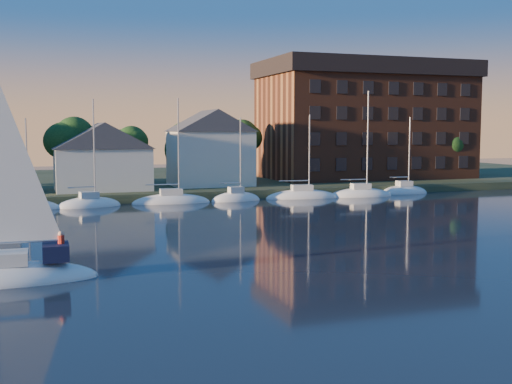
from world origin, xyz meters
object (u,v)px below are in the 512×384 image
clubhouse_east (210,147)px  hero_sailboat (3,270)px  clubhouse_centre (102,156)px  condo_block (365,119)px

clubhouse_east → hero_sailboat: hero_sailboat is taller
clubhouse_centre → condo_block: size_ratio=0.37×
clubhouse_centre → hero_sailboat: size_ratio=0.73×
clubhouse_east → condo_block: 26.94m
condo_block → hero_sailboat: (-49.72, -50.07, -9.15)m
clubhouse_centre → clubhouse_east: 14.17m
hero_sailboat → clubhouse_centre: bearing=-101.9°
clubhouse_centre → condo_block: (40.00, 7.95, 4.66)m
condo_block → clubhouse_east: bearing=-167.1°
hero_sailboat → clubhouse_east: bearing=-117.2°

